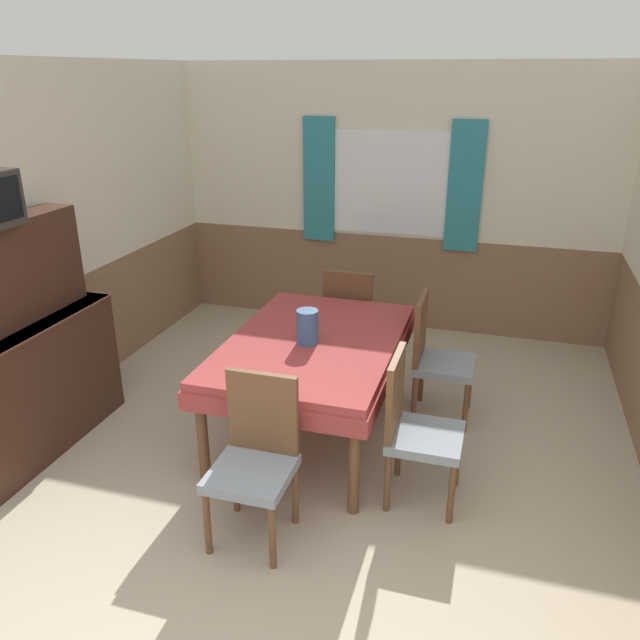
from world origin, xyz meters
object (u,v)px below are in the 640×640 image
(vase, at_px, (307,327))
(chair_head_window, at_px, (351,317))
(chair_head_near, at_px, (256,455))
(sideboard, at_px, (25,358))
(chair_right_far, at_px, (436,355))
(chair_right_near, at_px, (414,425))
(dining_table, at_px, (313,352))

(vase, bearing_deg, chair_head_window, 89.04)
(chair_head_near, relative_size, vase, 3.99)
(sideboard, bearing_deg, chair_head_near, -11.71)
(chair_head_near, bearing_deg, chair_head_window, -90.00)
(chair_head_near, height_order, sideboard, sideboard)
(chair_right_far, xyz_separation_m, chair_head_window, (-0.80, 0.57, 0.00))
(chair_right_near, relative_size, chair_head_window, 1.00)
(dining_table, height_order, chair_head_window, chair_head_window)
(chair_right_near, bearing_deg, chair_right_far, -180.00)
(dining_table, distance_m, sideboard, 1.97)
(chair_right_far, bearing_deg, chair_head_near, -26.41)
(chair_right_near, distance_m, vase, 1.01)
(sideboard, bearing_deg, chair_head_window, 44.43)
(chair_right_far, bearing_deg, chair_right_near, 0.00)
(dining_table, xyz_separation_m, vase, (-0.02, -0.07, 0.22))
(vase, bearing_deg, chair_right_far, 36.08)
(vase, bearing_deg, sideboard, -160.73)
(chair_right_far, bearing_deg, vase, -53.92)
(chair_head_window, xyz_separation_m, chair_head_near, (-0.00, -2.18, 0.00))
(chair_head_near, bearing_deg, chair_right_near, -144.74)
(dining_table, distance_m, chair_right_near, 0.97)
(chair_right_near, bearing_deg, chair_head_near, -54.74)
(chair_head_near, bearing_deg, dining_table, -90.00)
(chair_right_near, distance_m, chair_head_window, 1.81)
(chair_head_near, bearing_deg, chair_right_far, -116.41)
(dining_table, relative_size, vase, 7.30)
(chair_right_near, distance_m, sideboard, 2.65)
(chair_head_window, bearing_deg, chair_right_near, -63.59)
(chair_head_near, xyz_separation_m, sideboard, (-1.84, 0.38, 0.18))
(chair_right_far, height_order, vase, vase)
(sideboard, xyz_separation_m, vase, (1.82, 0.64, 0.19))
(chair_right_far, bearing_deg, chair_head_window, -125.26)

